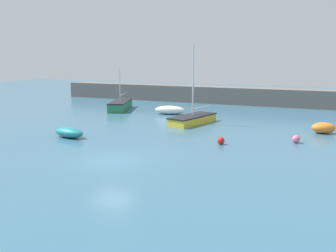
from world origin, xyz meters
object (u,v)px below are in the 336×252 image
at_px(rowboat_blue_near, 69,132).
at_px(dinghy_near_pier, 323,128).
at_px(sailboat_twin_hulled, 120,105).
at_px(mooring_buoy_pink, 296,139).
at_px(open_tender_yellow, 170,110).
at_px(sailboat_tall_mast, 193,119).
at_px(mooring_buoy_red, 221,141).

bearing_deg(rowboat_blue_near, dinghy_near_pier, 37.52).
height_order(sailboat_twin_hulled, mooring_buoy_pink, sailboat_twin_hulled).
relative_size(open_tender_yellow, sailboat_twin_hulled, 0.55).
height_order(dinghy_near_pier, sailboat_twin_hulled, sailboat_twin_hulled).
xyz_separation_m(rowboat_blue_near, mooring_buoy_pink, (15.81, 4.89, -0.10)).
bearing_deg(rowboat_blue_near, open_tender_yellow, 89.34).
xyz_separation_m(open_tender_yellow, mooring_buoy_pink, (13.32, -8.60, -0.17)).
relative_size(sailboat_tall_mast, dinghy_near_pier, 3.38).
distance_m(rowboat_blue_near, mooring_buoy_pink, 16.55).
relative_size(open_tender_yellow, mooring_buoy_pink, 6.21).
bearing_deg(sailboat_twin_hulled, sailboat_tall_mast, 44.89).
bearing_deg(mooring_buoy_pink, dinghy_near_pier, 68.60).
bearing_deg(rowboat_blue_near, sailboat_twin_hulled, 115.45).
xyz_separation_m(open_tender_yellow, mooring_buoy_red, (8.59, -11.16, -0.19)).
relative_size(dinghy_near_pier, open_tender_yellow, 0.61).
xyz_separation_m(rowboat_blue_near, mooring_buoy_red, (11.08, 2.33, -0.12)).
height_order(open_tender_yellow, mooring_buoy_red, open_tender_yellow).
bearing_deg(dinghy_near_pier, mooring_buoy_red, 30.70).
distance_m(rowboat_blue_near, mooring_buoy_red, 11.33).
bearing_deg(mooring_buoy_pink, sailboat_twin_hulled, 154.57).
relative_size(sailboat_tall_mast, rowboat_blue_near, 2.45).
relative_size(dinghy_near_pier, sailboat_twin_hulled, 0.34).
xyz_separation_m(mooring_buoy_pink, mooring_buoy_red, (-4.73, -2.56, -0.02)).
bearing_deg(mooring_buoy_red, open_tender_yellow, 127.60).
height_order(sailboat_twin_hulled, mooring_buoy_red, sailboat_twin_hulled).
distance_m(sailboat_tall_mast, mooring_buoy_red, 8.25).
distance_m(sailboat_tall_mast, mooring_buoy_pink, 10.23).
xyz_separation_m(rowboat_blue_near, sailboat_twin_hulled, (-4.01, 14.32, 0.14)).
bearing_deg(sailboat_twin_hulled, dinghy_near_pier, 57.30).
height_order(dinghy_near_pier, open_tender_yellow, open_tender_yellow).
bearing_deg(mooring_buoy_pink, rowboat_blue_near, -162.81).
bearing_deg(sailboat_twin_hulled, mooring_buoy_pink, 45.25).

